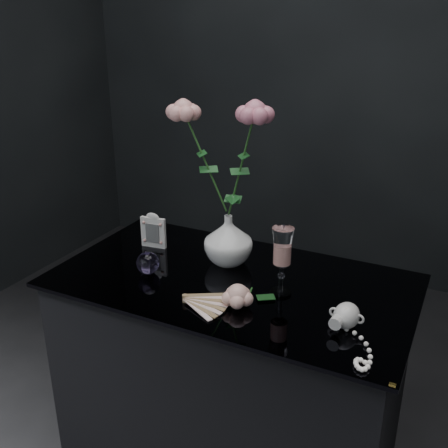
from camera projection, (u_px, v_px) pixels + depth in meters
The scene contains 9 objects.
table at pixel (231, 384), 1.69m from camera, with size 1.05×0.58×0.76m.
vase at pixel (228, 240), 1.62m from camera, with size 0.15×0.15×0.16m, color white.
wine_glass at pixel (282, 262), 1.43m from camera, with size 0.06×0.06×0.20m, color white, non-canonical shape.
picture_frame at pixel (153, 230), 1.74m from camera, with size 0.09×0.07×0.12m, color silver, non-canonical shape.
paperweight at pixel (148, 263), 1.57m from camera, with size 0.07×0.07×0.07m, color #9A7ECD, non-canonical shape.
paper_fan at pixel (185, 298), 1.42m from camera, with size 0.24×0.19×0.03m, color #FBE7C9, non-canonical shape.
loose_rose at pixel (238, 295), 1.39m from camera, with size 0.14×0.19×0.06m, color #FFB5A4, non-canonical shape.
pearl_jar at pixel (347, 314), 1.30m from camera, with size 0.22×0.23×0.07m, color silver, non-canonical shape.
roses at pixel (221, 151), 1.52m from camera, with size 0.30×0.13×0.41m.
Camera 1 is at (0.59, -1.19, 1.49)m, focal length 42.00 mm.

